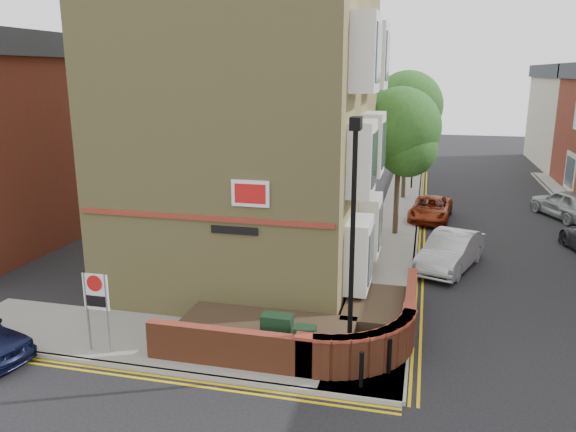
# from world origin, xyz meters

# --- Properties ---
(ground) EXTENTS (120.00, 120.00, 0.00)m
(ground) POSITION_xyz_m (0.00, 0.00, 0.00)
(ground) COLOR black
(ground) RESTS_ON ground
(pavement_corner) EXTENTS (13.00, 3.00, 0.12)m
(pavement_corner) POSITION_xyz_m (-3.50, 1.50, 0.06)
(pavement_corner) COLOR gray
(pavement_corner) RESTS_ON ground
(pavement_main) EXTENTS (2.00, 32.00, 0.12)m
(pavement_main) POSITION_xyz_m (2.00, 16.00, 0.06)
(pavement_main) COLOR gray
(pavement_main) RESTS_ON ground
(kerb_side) EXTENTS (13.00, 0.15, 0.12)m
(kerb_side) POSITION_xyz_m (-3.50, 0.00, 0.06)
(kerb_side) COLOR gray
(kerb_side) RESTS_ON ground
(kerb_main_near) EXTENTS (0.15, 32.00, 0.12)m
(kerb_main_near) POSITION_xyz_m (3.00, 16.00, 0.06)
(kerb_main_near) COLOR gray
(kerb_main_near) RESTS_ON ground
(yellow_lines_side) EXTENTS (13.00, 0.28, 0.01)m
(yellow_lines_side) POSITION_xyz_m (-3.50, -0.25, 0.01)
(yellow_lines_side) COLOR gold
(yellow_lines_side) RESTS_ON ground
(yellow_lines_main) EXTENTS (0.28, 32.00, 0.01)m
(yellow_lines_main) POSITION_xyz_m (3.25, 16.00, 0.01)
(yellow_lines_main) COLOR gold
(yellow_lines_main) RESTS_ON ground
(corner_building) EXTENTS (8.95, 10.40, 13.60)m
(corner_building) POSITION_xyz_m (-2.84, 8.00, 6.23)
(corner_building) COLOR #9F9254
(corner_building) RESTS_ON ground
(garden_wall) EXTENTS (6.80, 6.00, 1.20)m
(garden_wall) POSITION_xyz_m (0.00, 2.50, 0.00)
(garden_wall) COLOR brown
(garden_wall) RESTS_ON ground
(lamppost) EXTENTS (0.25, 0.50, 6.30)m
(lamppost) POSITION_xyz_m (1.60, 1.20, 3.34)
(lamppost) COLOR black
(lamppost) RESTS_ON pavement_corner
(utility_cabinet_large) EXTENTS (0.80, 0.45, 1.20)m
(utility_cabinet_large) POSITION_xyz_m (-0.30, 1.30, 0.72)
(utility_cabinet_large) COLOR black
(utility_cabinet_large) RESTS_ON pavement_corner
(utility_cabinet_small) EXTENTS (0.55, 0.40, 1.10)m
(utility_cabinet_small) POSITION_xyz_m (0.50, 1.00, 0.67)
(utility_cabinet_small) COLOR black
(utility_cabinet_small) RESTS_ON pavement_corner
(bollard_near) EXTENTS (0.11, 0.11, 0.90)m
(bollard_near) POSITION_xyz_m (2.00, 0.40, 0.57)
(bollard_near) COLOR black
(bollard_near) RESTS_ON pavement_corner
(bollard_far) EXTENTS (0.11, 0.11, 0.90)m
(bollard_far) POSITION_xyz_m (2.60, 1.20, 0.57)
(bollard_far) COLOR black
(bollard_far) RESTS_ON pavement_corner
(zone_sign) EXTENTS (0.72, 0.07, 2.20)m
(zone_sign) POSITION_xyz_m (-5.00, 0.50, 1.64)
(zone_sign) COLOR slate
(zone_sign) RESTS_ON pavement_corner
(far_terrace_cream) EXTENTS (5.40, 12.40, 8.00)m
(far_terrace_cream) POSITION_xyz_m (14.50, 38.00, 4.05)
(far_terrace_cream) COLOR beige
(far_terrace_cream) RESTS_ON ground
(tree_near) EXTENTS (3.64, 3.65, 6.70)m
(tree_near) POSITION_xyz_m (2.00, 14.05, 4.70)
(tree_near) COLOR #382B1E
(tree_near) RESTS_ON pavement_main
(tree_mid) EXTENTS (4.03, 4.03, 7.42)m
(tree_mid) POSITION_xyz_m (2.00, 22.05, 5.20)
(tree_mid) COLOR #382B1E
(tree_mid) RESTS_ON pavement_main
(tree_far) EXTENTS (3.81, 3.81, 7.00)m
(tree_far) POSITION_xyz_m (2.00, 30.05, 4.91)
(tree_far) COLOR #382B1E
(tree_far) RESTS_ON pavement_main
(traffic_light_assembly) EXTENTS (0.20, 0.16, 4.20)m
(traffic_light_assembly) POSITION_xyz_m (2.40, 25.00, 2.78)
(traffic_light_assembly) COLOR black
(traffic_light_assembly) RESTS_ON pavement_main
(silver_car_near) EXTENTS (2.86, 4.59, 1.43)m
(silver_car_near) POSITION_xyz_m (4.33, 9.87, 0.71)
(silver_car_near) COLOR #9EA0A6
(silver_car_near) RESTS_ON ground
(red_car_main) EXTENTS (2.39, 4.38, 1.17)m
(red_car_main) POSITION_xyz_m (3.60, 17.36, 0.58)
(red_car_main) COLOR maroon
(red_car_main) RESTS_ON ground
(silver_car_far) EXTENTS (3.44, 4.90, 1.55)m
(silver_car_far) POSITION_xyz_m (10.50, 19.28, 0.77)
(silver_car_far) COLOR #929598
(silver_car_far) RESTS_ON ground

